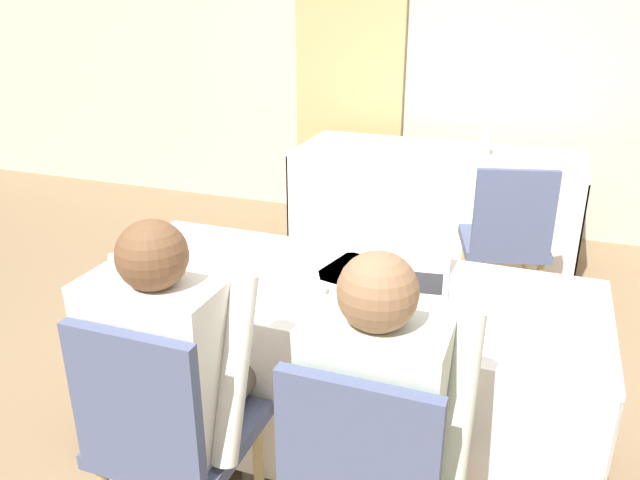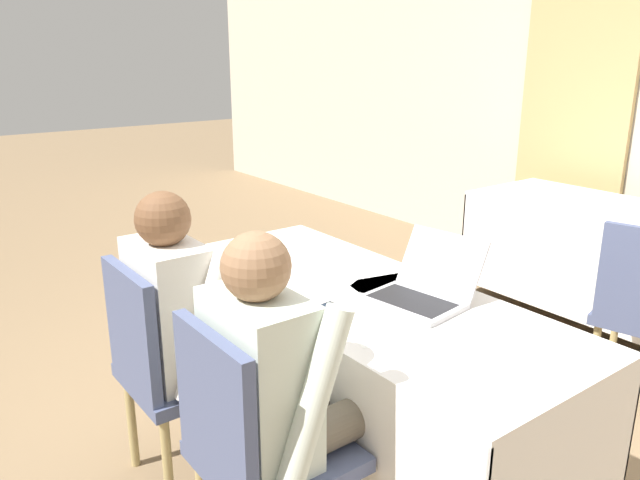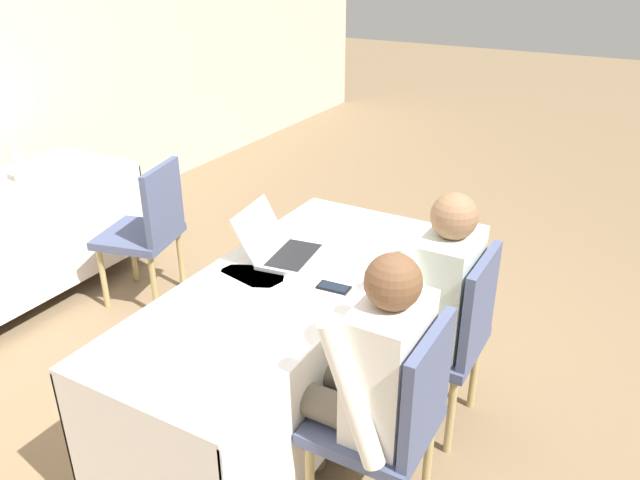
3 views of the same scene
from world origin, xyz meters
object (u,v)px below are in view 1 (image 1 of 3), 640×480
(chair_far_spare, at_px, (506,237))
(person_white_shirt, at_px, (380,413))
(cell_phone, at_px, (333,315))
(chair_near_left, at_px, (166,431))
(water_bottle, at_px, (485,139))
(person_checkered_shirt, at_px, (180,367))
(laptop, at_px, (402,268))

(chair_far_spare, relative_size, person_white_shirt, 0.78)
(cell_phone, xyz_separation_m, chair_near_left, (-0.38, -0.45, -0.24))
(water_bottle, bearing_deg, chair_near_left, -101.93)
(cell_phone, relative_size, person_checkered_shirt, 0.13)
(laptop, distance_m, person_white_shirt, 0.72)
(water_bottle, xyz_separation_m, person_checkered_shirt, (-0.59, -2.70, -0.18))
(cell_phone, relative_size, chair_far_spare, 0.16)
(cell_phone, distance_m, chair_near_left, 0.63)
(laptop, relative_size, chair_near_left, 0.44)
(chair_near_left, xyz_separation_m, chair_far_spare, (0.83, 1.99, 0.00))
(water_bottle, height_order, person_checkered_shirt, person_checkered_shirt)
(chair_near_left, distance_m, chair_far_spare, 2.16)
(laptop, xyz_separation_m, chair_near_left, (-0.52, -0.80, -0.28))
(cell_phone, height_order, person_checkered_shirt, person_checkered_shirt)
(chair_far_spare, distance_m, person_white_shirt, 1.91)
(person_checkered_shirt, distance_m, person_white_shirt, 0.63)
(person_white_shirt, bearing_deg, chair_far_spare, -95.87)
(laptop, xyz_separation_m, chair_far_spare, (0.30, 1.19, -0.28))
(person_white_shirt, bearing_deg, person_checkered_shirt, 0.00)
(chair_far_spare, distance_m, person_checkered_shirt, 2.07)
(chair_far_spare, bearing_deg, person_white_shirt, 70.14)
(laptop, bearing_deg, chair_far_spare, 67.86)
(person_white_shirt, bearing_deg, chair_near_left, 9.31)
(water_bottle, relative_size, chair_far_spare, 0.26)
(laptop, xyz_separation_m, person_checkered_shirt, (-0.52, -0.70, -0.12))
(laptop, bearing_deg, person_white_shirt, -89.01)
(person_checkered_shirt, bearing_deg, water_bottle, -102.38)
(laptop, xyz_separation_m, water_bottle, (0.07, 2.00, 0.06))
(cell_phone, xyz_separation_m, chair_far_spare, (0.45, 1.54, -0.24))
(water_bottle, bearing_deg, person_checkered_shirt, -102.38)
(cell_phone, distance_m, person_white_shirt, 0.44)
(person_white_shirt, bearing_deg, cell_phone, -53.40)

